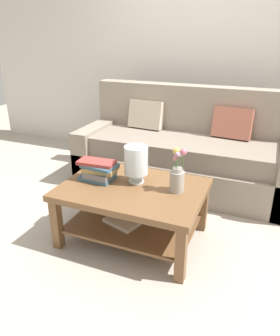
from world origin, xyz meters
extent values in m
plane|color=#ADA393|center=(0.00, 0.00, 0.00)|extent=(10.00, 10.00, 0.00)
cube|color=beige|center=(0.00, 1.65, 1.35)|extent=(6.40, 0.12, 2.70)
cube|color=gray|center=(0.08, 0.70, 0.18)|extent=(2.29, 0.90, 0.36)
cube|color=gray|center=(0.08, 0.67, 0.46)|extent=(2.05, 0.74, 0.20)
cube|color=gray|center=(0.08, 1.05, 0.71)|extent=(2.29, 0.20, 0.70)
cube|color=gray|center=(-0.96, 0.70, 0.30)|extent=(0.20, 0.90, 0.60)
cube|color=beige|center=(-0.43, 0.91, 0.72)|extent=(0.41, 0.21, 0.34)
cube|color=#B26651|center=(0.54, 0.91, 0.72)|extent=(0.42, 0.22, 0.34)
cube|color=brown|center=(-0.02, -0.42, 0.45)|extent=(1.12, 0.80, 0.05)
cube|color=brown|center=(-0.53, -0.76, 0.21)|extent=(0.07, 0.07, 0.43)
cube|color=brown|center=(0.48, -0.76, 0.21)|extent=(0.07, 0.07, 0.43)
cube|color=brown|center=(-0.53, -0.07, 0.21)|extent=(0.07, 0.07, 0.43)
cube|color=brown|center=(0.48, -0.07, 0.21)|extent=(0.07, 0.07, 0.43)
cube|color=brown|center=(-0.02, -0.42, 0.14)|extent=(1.00, 0.68, 0.02)
cube|color=beige|center=(-0.10, -0.46, 0.17)|extent=(0.33, 0.27, 0.03)
cube|color=#3D6075|center=(-0.35, -0.41, 0.49)|extent=(0.27, 0.19, 0.03)
cube|color=slate|center=(-0.32, -0.40, 0.53)|extent=(0.22, 0.21, 0.04)
cube|color=tan|center=(-0.32, -0.39, 0.57)|extent=(0.28, 0.22, 0.04)
cube|color=#3D6075|center=(-0.32, -0.41, 0.60)|extent=(0.29, 0.21, 0.03)
cube|color=#993833|center=(-0.35, -0.41, 0.63)|extent=(0.31, 0.17, 0.03)
cylinder|color=silver|center=(-0.03, -0.33, 0.48)|extent=(0.13, 0.13, 0.02)
cylinder|color=silver|center=(-0.03, -0.33, 0.52)|extent=(0.04, 0.04, 0.06)
cylinder|color=silver|center=(-0.03, -0.33, 0.67)|extent=(0.19, 0.19, 0.23)
sphere|color=tan|center=(-0.06, -0.33, 0.61)|extent=(0.05, 0.05, 0.05)
sphere|color=#2D333D|center=(0.00, -0.32, 0.61)|extent=(0.05, 0.05, 0.05)
cylinder|color=#9E998E|center=(0.32, -0.36, 0.56)|extent=(0.11, 0.11, 0.16)
cylinder|color=#9E998E|center=(0.32, -0.36, 0.65)|extent=(0.08, 0.08, 0.03)
cylinder|color=#426638|center=(0.36, -0.36, 0.73)|extent=(0.01, 0.01, 0.12)
sphere|color=#C66B7A|center=(0.36, -0.36, 0.80)|extent=(0.05, 0.05, 0.05)
cylinder|color=#426638|center=(0.32, -0.33, 0.71)|extent=(0.01, 0.01, 0.09)
sphere|color=silver|center=(0.32, -0.33, 0.77)|extent=(0.04, 0.04, 0.04)
cylinder|color=#426638|center=(0.30, -0.34, 0.72)|extent=(0.01, 0.01, 0.10)
sphere|color=gold|center=(0.30, -0.34, 0.79)|extent=(0.06, 0.06, 0.06)
cylinder|color=#426638|center=(0.30, -0.38, 0.70)|extent=(0.01, 0.01, 0.07)
sphere|color=#C66B7A|center=(0.30, -0.38, 0.75)|extent=(0.04, 0.04, 0.04)
cylinder|color=#426638|center=(0.32, -0.39, 0.72)|extent=(0.01, 0.01, 0.11)
sphere|color=#B28CB7|center=(0.32, -0.39, 0.79)|extent=(0.04, 0.04, 0.04)
camera|label=1|loc=(0.90, -2.51, 1.61)|focal=34.52mm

